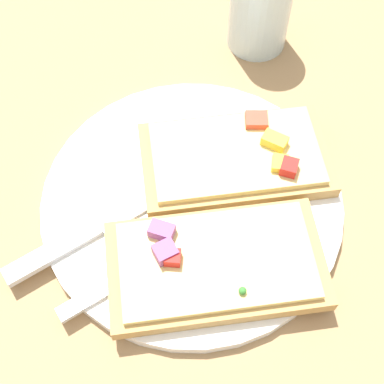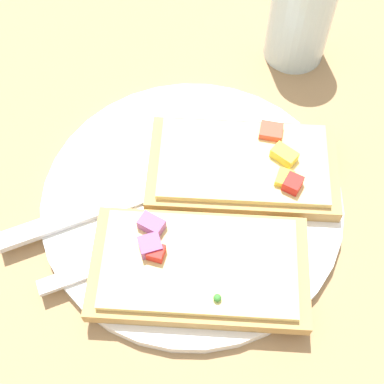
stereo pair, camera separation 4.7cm
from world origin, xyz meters
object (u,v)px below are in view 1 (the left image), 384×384
plate (192,201)px  fork (194,236)px  knife (108,221)px  pizza_slice_main (236,158)px  drinking_glass (261,1)px  pizza_slice_corner (215,264)px

plate → fork: fork is taller
plate → knife: 0.08m
pizza_slice_main → fork: bearing=55.1°
knife → drinking_glass: (-0.04, 0.27, 0.04)m
pizza_slice_corner → drinking_glass: drinking_glass is taller
plate → pizza_slice_main: (0.01, 0.05, 0.02)m
knife → pizza_slice_corner: bearing=-59.0°
fork → knife: bearing=135.6°
knife → pizza_slice_main: 0.13m
pizza_slice_corner → knife: bearing=-33.2°
plate → knife: knife is taller
knife → pizza_slice_main: pizza_slice_main is taller
plate → pizza_slice_corner: pizza_slice_corner is taller
fork → pizza_slice_main: (-0.02, 0.08, 0.01)m
fork → pizza_slice_corner: size_ratio=1.15×
plate → pizza_slice_main: pizza_slice_main is taller
pizza_slice_corner → drinking_glass: (-0.14, 0.24, 0.03)m
plate → knife: bearing=-120.7°
pizza_slice_main → plate: bearing=33.9°
plate → drinking_glass: 0.22m
pizza_slice_main → drinking_glass: 0.18m
plate → drinking_glass: drinking_glass is taller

